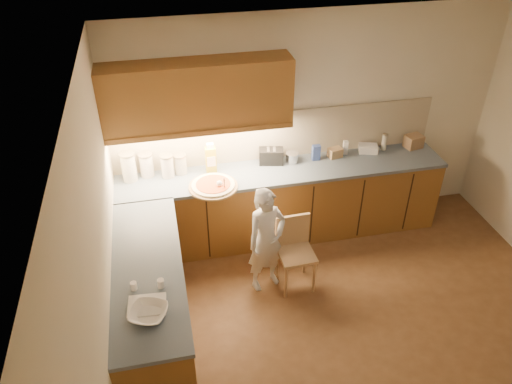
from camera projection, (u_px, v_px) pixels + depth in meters
room at (388, 193)px, 3.92m from camera, size 4.54×4.50×2.62m
l_counter at (244, 232)px, 5.45m from camera, size 3.77×2.62×0.92m
backsplash at (278, 135)px, 5.72m from camera, size 3.75×0.02×0.58m
upper_cabinets at (197, 95)px, 5.07m from camera, size 1.95×0.36×0.73m
pizza_on_board at (213, 186)px, 5.33m from camera, size 0.53×0.53×0.21m
child at (266, 240)px, 5.11m from camera, size 0.51×0.42×1.21m
wooden_chair at (295, 247)px, 5.22m from camera, size 0.38×0.38×0.81m
mixing_bowl at (148, 313)px, 3.84m from camera, size 0.38×0.38×0.07m
canister_a at (129, 167)px, 5.37m from camera, size 0.17×0.17×0.34m
canister_b at (147, 165)px, 5.46m from camera, size 0.16×0.16×0.27m
canister_c at (167, 166)px, 5.45m from camera, size 0.14×0.14×0.27m
canister_d at (180, 164)px, 5.52m from camera, size 0.14×0.14×0.23m
oil_jug at (211, 159)px, 5.53m from camera, size 0.12×0.09×0.35m
toaster at (271, 156)px, 5.72m from camera, size 0.30×0.21×0.18m
steel_pot at (292, 157)px, 5.75m from camera, size 0.15×0.15×0.12m
blue_box at (316, 153)px, 5.78m from camera, size 0.09×0.07×0.18m
card_box_a at (335, 153)px, 5.85m from camera, size 0.18×0.14×0.11m
white_bottle at (345, 148)px, 5.90m from camera, size 0.06×0.06×0.16m
flat_pack at (368, 149)px, 5.96m from camera, size 0.25×0.21×0.09m
tall_jar at (384, 142)px, 5.97m from camera, size 0.07×0.07×0.21m
card_box_b at (414, 141)px, 6.03m from camera, size 0.23×0.19×0.16m
dough_cloth at (147, 305)px, 3.94m from camera, size 0.31×0.26×0.02m
spice_jar_a at (134, 286)px, 4.08m from camera, size 0.05×0.05×0.07m
spice_jar_b at (161, 283)px, 4.10m from camera, size 0.08×0.08×0.08m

